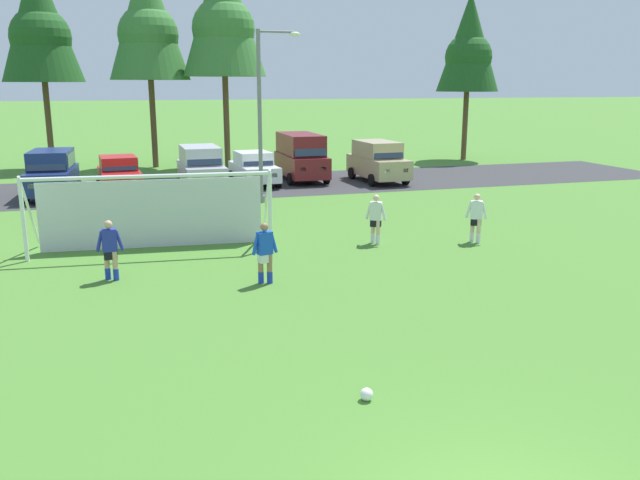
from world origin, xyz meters
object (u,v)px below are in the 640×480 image
player_defender_far (476,218)px  player_winger_left (376,219)px  player_midfield_center (265,253)px  soccer_ball (367,394)px  parked_car_slot_far_left (52,173)px  soccer_goal (152,209)px  parked_car_slot_center_left (201,168)px  parked_car_slot_center (254,168)px  parked_car_slot_left (119,174)px  player_striker_near (110,250)px  street_lamp (264,115)px  parked_car_slot_center_right (301,156)px  parked_car_slot_right (378,161)px

player_defender_far → player_winger_left: same height
player_midfield_center → player_defender_far: 8.08m
soccer_ball → parked_car_slot_far_left: 24.21m
soccer_goal → player_midfield_center: soccer_goal is taller
parked_car_slot_center_left → parked_car_slot_center: (2.84, 0.92, -0.24)m
player_winger_left → parked_car_slot_left: 15.89m
soccer_ball → player_striker_near: size_ratio=0.13×
parked_car_slot_center_left → player_winger_left: bearing=-72.5°
parked_car_slot_far_left → parked_car_slot_left: size_ratio=1.09×
player_midfield_center → parked_car_slot_center_left: parked_car_slot_center_left is taller
player_striker_near → street_lamp: (6.52, 10.50, 3.02)m
parked_car_slot_center_left → player_defender_far: bearing=-61.9°
soccer_goal → street_lamp: street_lamp is taller
parked_car_slot_left → parked_car_slot_center_right: (9.51, 1.04, 0.47)m
parked_car_slot_center → player_winger_left: bearing=-84.8°
soccer_ball → player_midfield_center: size_ratio=0.13×
soccer_ball → parked_car_slot_center_left: (0.13, 23.25, 1.00)m
player_striker_near → player_midfield_center: 4.18m
player_striker_near → player_defender_far: bearing=4.8°
player_striker_near → player_winger_left: 8.51m
soccer_ball → parked_car_slot_center_left: parked_car_slot_center_left is taller
player_winger_left → parked_car_slot_center_right: parked_car_slot_center_right is taller
parked_car_slot_left → parked_car_slot_center_left: bearing=-10.5°
soccer_ball → street_lamp: size_ratio=0.03×
parked_car_slot_left → parked_car_slot_center_right: bearing=6.3°
player_striker_near → parked_car_slot_center: bearing=65.8°
player_striker_near → parked_car_slot_left: 15.49m
player_midfield_center → player_defender_far: same height
soccer_goal → player_defender_far: size_ratio=4.60×
player_midfield_center → player_defender_far: size_ratio=1.00×
parked_car_slot_center_left → player_striker_near: bearing=-106.0°
soccer_goal → player_striker_near: (-1.29, -3.21, -0.47)m
parked_car_slot_center → parked_car_slot_center_left: bearing=-161.9°
parked_car_slot_left → parked_car_slot_center_right: parked_car_slot_center_right is taller
player_defender_far → parked_car_slot_center_left: parked_car_slot_center_left is taller
soccer_ball → parked_car_slot_center_right: parked_car_slot_center_right is taller
street_lamp → parked_car_slot_center: bearing=84.1°
player_striker_near → parked_car_slot_right: parked_car_slot_right is taller
parked_car_slot_left → player_midfield_center: bearing=-78.1°
soccer_goal → street_lamp: (5.23, 7.28, 2.55)m
player_defender_far → street_lamp: street_lamp is taller
soccer_goal → parked_car_slot_center_left: 11.92m
soccer_ball → parked_car_slot_center_left: 23.27m
soccer_goal → player_defender_far: 10.54m
player_striker_near → parked_car_slot_center: (7.06, 15.69, 0.05)m
parked_car_slot_far_left → soccer_ball: bearing=-73.8°
parked_car_slot_center_left → soccer_ball: bearing=-90.3°
player_winger_left → parked_car_slot_center: (-1.27, 13.92, 0.05)m
parked_car_slot_center_left → street_lamp: bearing=-61.7°
soccer_ball → player_defender_far: size_ratio=0.13×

